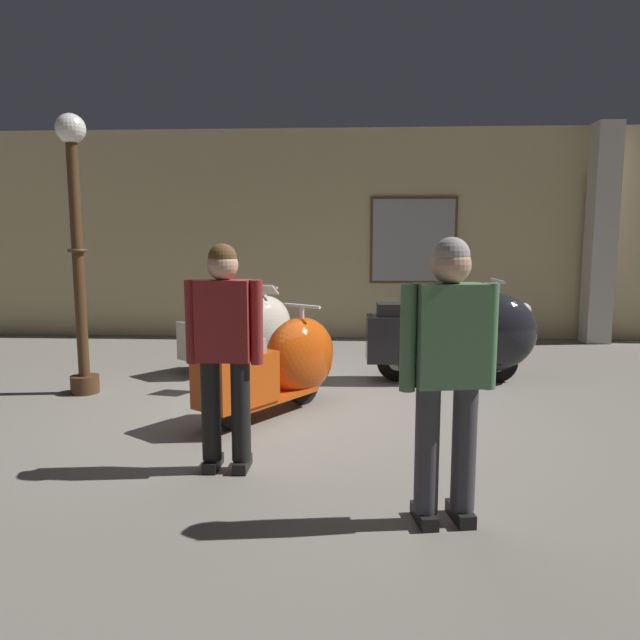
# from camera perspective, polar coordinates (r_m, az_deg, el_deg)

# --- Properties ---
(ground_plane) EXTENTS (60.00, 60.00, 0.00)m
(ground_plane) POSITION_cam_1_polar(r_m,az_deg,el_deg) (5.36, -1.47, -8.93)
(ground_plane) COLOR slate
(showroom_back_wall) EXTENTS (18.00, 0.63, 3.25)m
(showroom_back_wall) POSITION_cam_1_polar(r_m,az_deg,el_deg) (9.28, 1.42, 8.33)
(showroom_back_wall) COLOR #CCB784
(showroom_back_wall) RESTS_ON ground
(scooter_0) EXTENTS (1.33, 1.54, 0.98)m
(scooter_0) POSITION_cam_1_polar(r_m,az_deg,el_deg) (7.22, -7.02, -0.98)
(scooter_0) COLOR black
(scooter_0) RESTS_ON ground
(scooter_1) EXTENTS (1.26, 1.53, 0.95)m
(scooter_1) POSITION_cam_1_polar(r_m,az_deg,el_deg) (5.27, -3.72, -4.33)
(scooter_1) COLOR black
(scooter_1) RESTS_ON ground
(scooter_2) EXTENTS (1.85, 0.60, 1.13)m
(scooter_2) POSITION_cam_1_polar(r_m,az_deg,el_deg) (6.53, 14.00, -1.48)
(scooter_2) COLOR black
(scooter_2) RESTS_ON ground
(lamppost) EXTENTS (0.29, 0.29, 2.75)m
(lamppost) POSITION_cam_1_polar(r_m,az_deg,el_deg) (6.25, -22.74, 6.97)
(lamppost) COLOR #472D19
(lamppost) RESTS_ON ground
(visitor_0) EXTENTS (0.52, 0.25, 1.53)m
(visitor_0) POSITION_cam_1_polar(r_m,az_deg,el_deg) (3.87, -9.37, -2.12)
(visitor_0) COLOR black
(visitor_0) RESTS_ON ground
(visitor_1) EXTENTS (0.52, 0.29, 1.56)m
(visitor_1) POSITION_cam_1_polar(r_m,az_deg,el_deg) (3.16, 12.46, -4.05)
(visitor_1) COLOR black
(visitor_1) RESTS_ON ground
(info_stanchion) EXTENTS (0.35, 0.28, 1.11)m
(info_stanchion) POSITION_cam_1_polar(r_m,az_deg,el_deg) (5.96, -5.77, -2.66)
(info_stanchion) COLOR #333338
(info_stanchion) RESTS_ON ground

